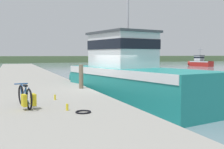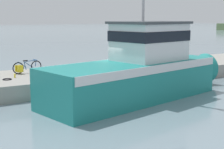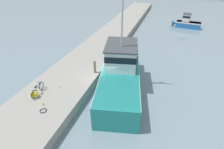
{
  "view_description": "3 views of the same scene",
  "coord_description": "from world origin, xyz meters",
  "px_view_note": "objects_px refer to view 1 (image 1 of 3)",
  "views": [
    {
      "loc": [
        -4.57,
        -13.22,
        2.53
      ],
      "look_at": [
        -0.69,
        -2.62,
        1.72
      ],
      "focal_mm": 45.0,
      "sensor_mm": 36.0,
      "label": 1
    },
    {
      "loc": [
        14.72,
        -9.5,
        3.95
      ],
      "look_at": [
        0.28,
        -0.87,
        1.12
      ],
      "focal_mm": 55.0,
      "sensor_mm": 36.0,
      "label": 2
    },
    {
      "loc": [
        4.47,
        -12.23,
        8.98
      ],
      "look_at": [
        0.46,
        0.25,
        1.03
      ],
      "focal_mm": 28.0,
      "sensor_mm": 36.0,
      "label": 3
    }
  ],
  "objects_px": {
    "mooring_post": "(81,77)",
    "water_bottle_by_bike": "(67,107)",
    "boat_green_anchored": "(200,62)",
    "water_bottle_on_curb": "(55,97)",
    "fishing_boat_main": "(128,75)",
    "bicycle_touring": "(26,97)",
    "boat_blue_far": "(109,67)"
  },
  "relations": [
    {
      "from": "fishing_boat_main",
      "to": "bicycle_touring",
      "type": "relative_size",
      "value": 6.37
    },
    {
      "from": "fishing_boat_main",
      "to": "boat_green_anchored",
      "type": "height_order",
      "value": "fishing_boat_main"
    },
    {
      "from": "mooring_post",
      "to": "water_bottle_on_curb",
      "type": "relative_size",
      "value": 6.05
    },
    {
      "from": "boat_green_anchored",
      "to": "water_bottle_on_curb",
      "type": "height_order",
      "value": "boat_green_anchored"
    },
    {
      "from": "mooring_post",
      "to": "boat_blue_far",
      "type": "bearing_deg",
      "value": 67.11
    },
    {
      "from": "boat_green_anchored",
      "to": "bicycle_touring",
      "type": "relative_size",
      "value": 3.3
    },
    {
      "from": "mooring_post",
      "to": "fishing_boat_main",
      "type": "bearing_deg",
      "value": -5.1
    },
    {
      "from": "boat_blue_far",
      "to": "water_bottle_by_bike",
      "type": "bearing_deg",
      "value": 166.62
    },
    {
      "from": "bicycle_touring",
      "to": "mooring_post",
      "type": "distance_m",
      "value": 5.26
    },
    {
      "from": "boat_green_anchored",
      "to": "fishing_boat_main",
      "type": "bearing_deg",
      "value": -147.48
    },
    {
      "from": "boat_blue_far",
      "to": "bicycle_touring",
      "type": "distance_m",
      "value": 27.79
    },
    {
      "from": "fishing_boat_main",
      "to": "boat_green_anchored",
      "type": "bearing_deg",
      "value": 36.42
    },
    {
      "from": "boat_blue_far",
      "to": "bicycle_touring",
      "type": "bearing_deg",
      "value": 163.75
    },
    {
      "from": "boat_blue_far",
      "to": "bicycle_touring",
      "type": "relative_size",
      "value": 2.8
    },
    {
      "from": "fishing_boat_main",
      "to": "water_bottle_on_curb",
      "type": "distance_m",
      "value": 5.18
    },
    {
      "from": "water_bottle_on_curb",
      "to": "mooring_post",
      "type": "bearing_deg",
      "value": 60.46
    },
    {
      "from": "fishing_boat_main",
      "to": "boat_blue_far",
      "type": "height_order",
      "value": "fishing_boat_main"
    },
    {
      "from": "bicycle_touring",
      "to": "water_bottle_by_bike",
      "type": "xyz_separation_m",
      "value": [
        1.15,
        -0.87,
        -0.23
      ]
    },
    {
      "from": "boat_green_anchored",
      "to": "water_bottle_by_bike",
      "type": "relative_size",
      "value": 28.46
    },
    {
      "from": "fishing_boat_main",
      "to": "mooring_post",
      "type": "xyz_separation_m",
      "value": [
        -2.47,
        0.22,
        -0.03
      ]
    },
    {
      "from": "mooring_post",
      "to": "water_bottle_on_curb",
      "type": "bearing_deg",
      "value": -119.54
    },
    {
      "from": "fishing_boat_main",
      "to": "bicycle_touring",
      "type": "bearing_deg",
      "value": -153.86
    },
    {
      "from": "fishing_boat_main",
      "to": "boat_green_anchored",
      "type": "xyz_separation_m",
      "value": [
        32.46,
        36.34,
        -0.56
      ]
    },
    {
      "from": "bicycle_touring",
      "to": "mooring_post",
      "type": "relative_size",
      "value": 1.47
    },
    {
      "from": "fishing_boat_main",
      "to": "water_bottle_by_bike",
      "type": "distance_m",
      "value": 6.59
    },
    {
      "from": "water_bottle_by_bike",
      "to": "bicycle_touring",
      "type": "bearing_deg",
      "value": 142.68
    },
    {
      "from": "mooring_post",
      "to": "water_bottle_by_bike",
      "type": "bearing_deg",
      "value": -108.22
    },
    {
      "from": "boat_blue_far",
      "to": "boat_green_anchored",
      "type": "relative_size",
      "value": 0.85
    },
    {
      "from": "fishing_boat_main",
      "to": "mooring_post",
      "type": "distance_m",
      "value": 2.48
    },
    {
      "from": "boat_green_anchored",
      "to": "mooring_post",
      "type": "relative_size",
      "value": 4.85
    },
    {
      "from": "boat_blue_far",
      "to": "mooring_post",
      "type": "height_order",
      "value": "boat_blue_far"
    },
    {
      "from": "fishing_boat_main",
      "to": "water_bottle_on_curb",
      "type": "relative_size",
      "value": 56.73
    }
  ]
}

